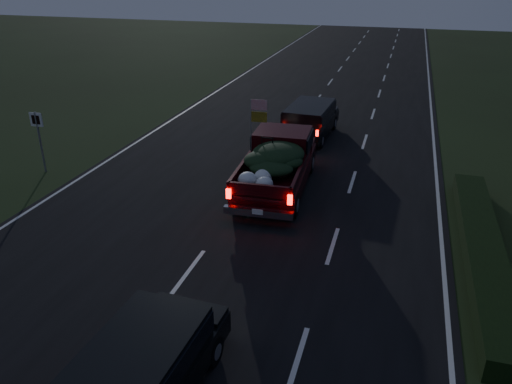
% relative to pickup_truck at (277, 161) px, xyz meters
% --- Properties ---
extents(ground, '(120.00, 120.00, 0.00)m').
position_rel_pickup_truck_xyz_m(ground, '(-0.94, -6.07, -1.13)').
color(ground, black).
rests_on(ground, ground).
extents(road_asphalt, '(14.00, 120.00, 0.02)m').
position_rel_pickup_truck_xyz_m(road_asphalt, '(-0.94, -6.07, -1.12)').
color(road_asphalt, black).
rests_on(road_asphalt, ground).
extents(hedge_row, '(1.00, 10.00, 0.60)m').
position_rel_pickup_truck_xyz_m(hedge_row, '(6.86, -3.07, -0.83)').
color(hedge_row, black).
rests_on(hedge_row, ground).
extents(route_sign, '(0.55, 0.08, 2.50)m').
position_rel_pickup_truck_xyz_m(route_sign, '(-9.44, -1.07, 0.53)').
color(route_sign, gray).
rests_on(route_sign, ground).
extents(pickup_truck, '(2.52, 5.85, 3.01)m').
position_rel_pickup_truck_xyz_m(pickup_truck, '(0.00, 0.00, 0.00)').
color(pickup_truck, '#37070B').
rests_on(pickup_truck, ground).
extents(lead_suv, '(2.15, 4.70, 1.33)m').
position_rel_pickup_truck_xyz_m(lead_suv, '(-0.02, 6.38, -0.12)').
color(lead_suv, black).
rests_on(lead_suv, ground).
extents(rear_suv, '(2.06, 4.39, 1.24)m').
position_rel_pickup_truck_xyz_m(rear_suv, '(0.09, -10.59, -0.19)').
color(rear_suv, black).
rests_on(rear_suv, ground).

